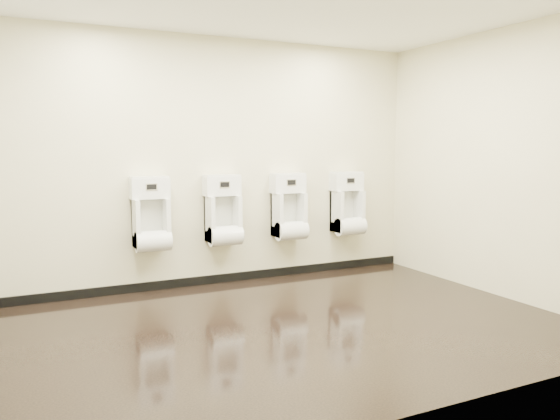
{
  "coord_description": "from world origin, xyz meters",
  "views": [
    {
      "loc": [
        -2.07,
        -4.16,
        1.58
      ],
      "look_at": [
        0.21,
        0.55,
        0.97
      ],
      "focal_mm": 35.0,
      "sensor_mm": 36.0,
      "label": 1
    }
  ],
  "objects_px": {
    "urinal_0": "(151,220)",
    "urinal_2": "(289,212)",
    "urinal_1": "(223,215)",
    "urinal_3": "(348,208)"
  },
  "relations": [
    {
      "from": "urinal_3",
      "to": "urinal_2",
      "type": "bearing_deg",
      "value": 180.0
    },
    {
      "from": "urinal_2",
      "to": "urinal_1",
      "type": "bearing_deg",
      "value": 180.0
    },
    {
      "from": "urinal_0",
      "to": "urinal_3",
      "type": "bearing_deg",
      "value": 0.0
    },
    {
      "from": "urinal_1",
      "to": "urinal_2",
      "type": "distance_m",
      "value": 0.83
    },
    {
      "from": "urinal_3",
      "to": "urinal_1",
      "type": "bearing_deg",
      "value": 180.0
    },
    {
      "from": "urinal_1",
      "to": "urinal_3",
      "type": "bearing_deg",
      "value": 0.0
    },
    {
      "from": "urinal_0",
      "to": "urinal_1",
      "type": "relative_size",
      "value": 1.0
    },
    {
      "from": "urinal_1",
      "to": "urinal_3",
      "type": "xyz_separation_m",
      "value": [
        1.66,
        0.0,
        0.0
      ]
    },
    {
      "from": "urinal_0",
      "to": "urinal_1",
      "type": "bearing_deg",
      "value": 0.0
    },
    {
      "from": "urinal_0",
      "to": "urinal_2",
      "type": "distance_m",
      "value": 1.65
    }
  ]
}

